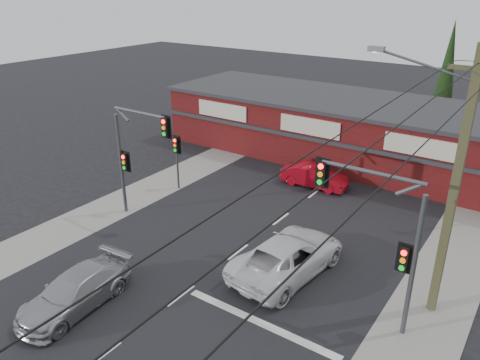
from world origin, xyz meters
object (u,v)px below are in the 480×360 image
Objects in this scene: shop_building at (348,128)px; white_suv at (288,256)px; red_sedan at (315,176)px; utility_pole at (452,180)px; silver_suv at (75,291)px.

white_suv is at bearing -76.22° from shop_building.
red_sedan is at bearing -64.08° from white_suv.
red_sedan is 12.85m from utility_pole.
white_suv is 0.22× the size of shop_building.
utility_pole is at bearing -56.24° from shop_building.
red_sedan is 0.41× the size of utility_pole.
white_suv is 9.57m from red_sedan.
silver_suv is 0.49× the size of utility_pole.
white_suv reaches higher than red_sedan.
utility_pole is at bearing -163.46° from white_suv.
silver_suv is 0.18× the size of shop_building.
shop_building reaches higher than silver_suv.
red_sedan is at bearing 137.96° from utility_pole.
utility_pole is (9.36, -14.00, 3.26)m from shop_building.
red_sedan is (2.39, 15.76, -0.03)m from silver_suv.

